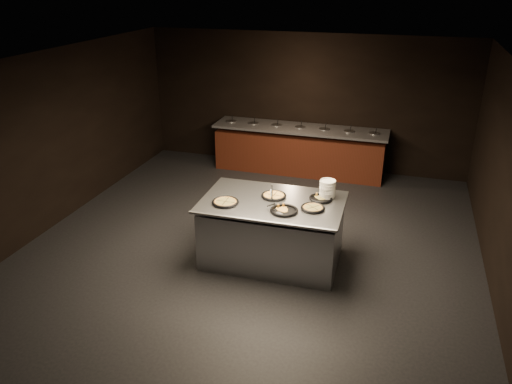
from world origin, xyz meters
TOP-DOWN VIEW (x-y plane):
  - room at (0.00, 0.00)m, footprint 7.02×8.02m
  - salad_bar at (0.00, 3.56)m, footprint 3.70×0.83m
  - serving_counter at (0.41, -0.14)m, footprint 2.08×1.35m
  - plate_stack at (1.14, 0.22)m, footprint 0.23×0.23m
  - pan_veggie_whole at (-0.22, -0.42)m, footprint 0.39×0.39m
  - pan_cheese_whole at (0.39, 0.00)m, footprint 0.37×0.37m
  - pan_cheese_slices_a at (1.07, 0.11)m, footprint 0.34×0.34m
  - pan_cheese_slices_b at (0.65, -0.44)m, footprint 0.39×0.39m
  - pan_veggie_slices at (1.02, -0.24)m, footprint 0.34×0.34m
  - server_left at (0.36, -0.04)m, footprint 0.19×0.35m
  - server_right at (0.52, -0.50)m, footprint 0.27×0.22m

SIDE VIEW (x-z plane):
  - salad_bar at x=0.00m, z-range -0.15..1.03m
  - serving_counter at x=0.41m, z-range -0.02..0.96m
  - pan_cheese_slices_b at x=0.65m, z-range 0.99..1.03m
  - pan_cheese_slices_a at x=1.07m, z-range 0.99..1.03m
  - pan_veggie_slices at x=1.02m, z-range 0.99..1.03m
  - pan_cheese_whole at x=0.39m, z-range 0.99..1.03m
  - pan_veggie_whole at x=-0.22m, z-range 0.99..1.03m
  - server_right at x=0.52m, z-range 0.98..1.13m
  - server_left at x=0.36m, z-range 0.98..1.16m
  - plate_stack at x=1.14m, z-range 0.99..1.25m
  - room at x=0.00m, z-range -0.01..2.91m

